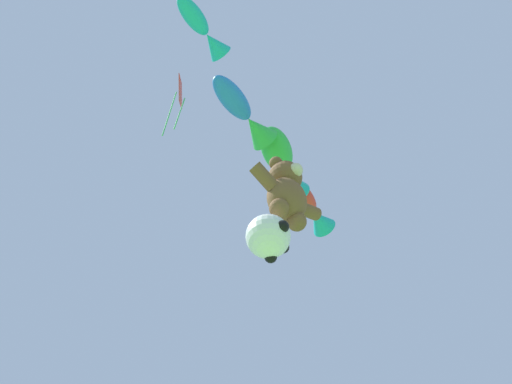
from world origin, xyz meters
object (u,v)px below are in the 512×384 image
fish_kite_teal (204,30)px  diamond_kite (179,96)px  fish_kite_crimson (311,209)px  teddy_bear_kite (287,192)px  fish_kite_cobalt (245,114)px  fish_kite_emerald (283,166)px  soccer_ball_kite (269,237)px

fish_kite_teal → diamond_kite: (0.80, 2.12, 0.69)m
fish_kite_crimson → fish_kite_teal: bearing=-161.7°
teddy_bear_kite → fish_kite_cobalt: fish_kite_cobalt is taller
teddy_bear_kite → fish_kite_cobalt: bearing=-176.8°
fish_kite_teal → diamond_kite: size_ratio=0.59×
teddy_bear_kite → fish_kite_emerald: bearing=46.1°
soccer_ball_kite → fish_kite_cobalt: (-1.06, -0.33, 3.74)m
fish_kite_crimson → fish_kite_cobalt: size_ratio=0.91×
fish_kite_crimson → fish_kite_emerald: bearing=-162.7°
fish_kite_emerald → teddy_bear_kite: bearing=-133.9°
fish_kite_crimson → fish_kite_emerald: fish_kite_emerald is taller
fish_kite_emerald → diamond_kite: size_ratio=0.78×
fish_kite_emerald → fish_kite_teal: (-4.04, -1.37, 0.37)m
fish_kite_crimson → diamond_kite: (-4.91, 0.23, 1.03)m
diamond_kite → fish_kite_emerald: bearing=-13.0°
teddy_bear_kite → fish_kite_crimson: 3.35m
soccer_ball_kite → fish_kite_cobalt: bearing=-162.9°
soccer_ball_kite → diamond_kite: diamond_kite is taller
soccer_ball_kite → fish_kite_teal: (-3.12, -1.09, 4.42)m
fish_kite_teal → fish_kite_emerald: bearing=18.8°
fish_kite_emerald → fish_kite_crimson: bearing=17.3°
teddy_bear_kite → fish_kite_crimson: fish_kite_crimson is taller
fish_kite_crimson → fish_kite_emerald: size_ratio=0.86×
soccer_ball_kite → fish_kite_emerald: fish_kite_emerald is taller
fish_kite_crimson → fish_kite_cobalt: fish_kite_crimson is taller
teddy_bear_kite → soccer_ball_kite: (-0.41, 0.24, -1.77)m
diamond_kite → teddy_bear_kite: bearing=-25.1°
diamond_kite → fish_kite_teal: bearing=-110.7°
fish_kite_cobalt → fish_kite_teal: fish_kite_teal is taller
fish_kite_teal → fish_kite_cobalt: bearing=20.3°
fish_kite_crimson → diamond_kite: size_ratio=0.68×
teddy_bear_kite → diamond_kite: bearing=154.9°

